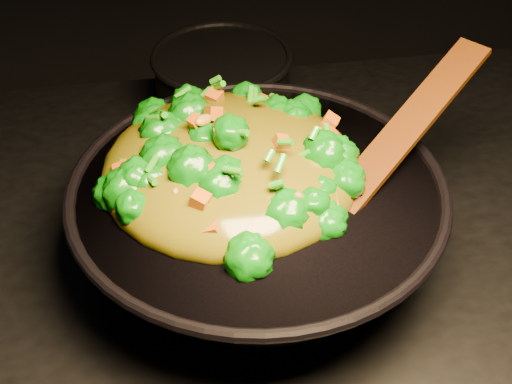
{
  "coord_description": "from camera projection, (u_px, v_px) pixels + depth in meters",
  "views": [
    {
      "loc": [
        -0.13,
        -0.56,
        1.51
      ],
      "look_at": [
        -0.03,
        0.03,
        1.0
      ],
      "focal_mm": 50.0,
      "sensor_mm": 36.0,
      "label": 1
    }
  ],
  "objects": [
    {
      "name": "back_pot",
      "position": [
        223.0,
        87.0,
        1.03
      ],
      "size": [
        0.25,
        0.25,
        0.11
      ],
      "primitive_type": "cylinder",
      "rotation": [
        0.0,
        0.0,
        -0.41
      ],
      "color": "black",
      "rests_on": "stovetop"
    },
    {
      "name": "spatula",
      "position": [
        409.0,
        125.0,
        0.78
      ],
      "size": [
        0.22,
        0.18,
        0.1
      ],
      "primitive_type": "cube",
      "rotation": [
        0.0,
        -0.38,
        0.65
      ],
      "color": "#3E1905",
      "rests_on": "wok"
    },
    {
      "name": "stir_fry",
      "position": [
        229.0,
        137.0,
        0.75
      ],
      "size": [
        0.35,
        0.35,
        0.1
      ],
      "primitive_type": null,
      "rotation": [
        0.0,
        0.0,
        0.27
      ],
      "color": "#0C6C07",
      "rests_on": "wok"
    },
    {
      "name": "wok",
      "position": [
        257.0,
        225.0,
        0.8
      ],
      "size": [
        0.47,
        0.47,
        0.11
      ],
      "primitive_type": null,
      "rotation": [
        0.0,
        0.0,
        0.19
      ],
      "color": "black",
      "rests_on": "stovetop"
    }
  ]
}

